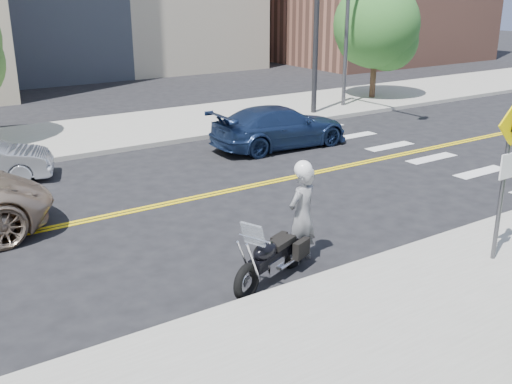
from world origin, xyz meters
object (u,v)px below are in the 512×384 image
object	(u,v)px
parked_car_blue	(280,127)
motorcycle	(272,247)
pedestrian_sign	(507,163)
motorcyclist	(302,212)

from	to	relation	value
parked_car_blue	motorcycle	bearing A→B (deg)	145.19
pedestrian_sign	motorcycle	bearing A→B (deg)	153.92
pedestrian_sign	motorcyclist	xyz separation A→B (m)	(-2.78, 2.11, -0.99)
pedestrian_sign	motorcycle	distance (m)	4.28
parked_car_blue	motorcyclist	bearing A→B (deg)	148.70
pedestrian_sign	parked_car_blue	world-z (taller)	pedestrian_sign
pedestrian_sign	motorcycle	xyz separation A→B (m)	(-3.66, 1.79, -1.33)
pedestrian_sign	parked_car_blue	size ratio (longest dim) A/B	0.66
pedestrian_sign	motorcycle	world-z (taller)	pedestrian_sign
motorcycle	parked_car_blue	bearing A→B (deg)	31.46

